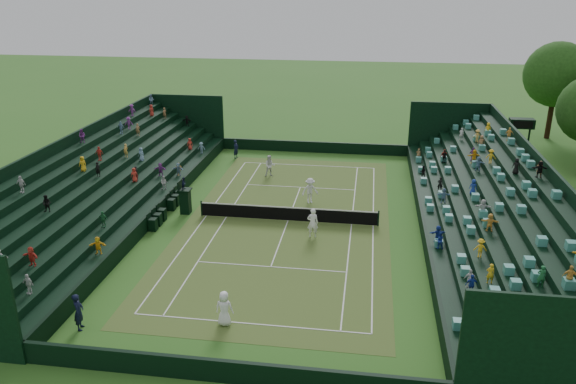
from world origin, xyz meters
name	(u,v)px	position (x,y,z in m)	size (l,w,h in m)	color
ground	(288,221)	(0.00, 0.00, 0.00)	(160.00, 160.00, 0.00)	#336A21
court_surface	(288,221)	(0.00, 0.00, 0.01)	(12.97, 26.77, 0.01)	#3B7226
perimeter_wall_north	(314,147)	(0.00, 15.88, 0.50)	(17.17, 0.20, 1.00)	black
perimeter_wall_south	(228,371)	(0.00, -15.88, 0.50)	(17.17, 0.20, 1.00)	black
perimeter_wall_east	(422,221)	(8.48, 0.00, 0.50)	(0.20, 31.77, 1.00)	black
perimeter_wall_west	(162,207)	(-8.48, 0.00, 0.50)	(0.20, 31.77, 1.00)	black
north_grandstand	(493,210)	(12.66, 0.00, 1.55)	(6.60, 32.00, 4.90)	black
south_grandstand	(102,189)	(-12.66, 0.00, 1.55)	(6.60, 32.00, 4.90)	black
tennis_net	(288,213)	(0.00, 0.00, 0.53)	(11.67, 0.10, 1.06)	black
scoreboard_tower	(521,125)	(17.75, 16.00, 3.14)	(2.00, 1.00, 3.70)	black
umpire_chair	(185,198)	(-6.98, 0.30, 1.09)	(0.81, 0.81, 2.54)	black
courtside_chairs	(166,209)	(-8.14, -0.21, 0.43)	(0.52, 5.49, 1.13)	black
player_near_west	(224,308)	(-1.10, -12.09, 0.84)	(0.82, 0.53, 1.67)	white
player_near_east	(313,223)	(1.83, -2.21, 0.93)	(0.68, 0.44, 1.85)	white
player_far_west	(270,166)	(-2.74, 8.65, 0.87)	(0.84, 0.66, 1.73)	white
player_far_east	(310,191)	(1.05, 3.39, 0.91)	(1.18, 0.68, 1.82)	white
line_judge_north	(236,149)	(-6.56, 13.13, 0.81)	(0.59, 0.39, 1.62)	black
line_judge_south	(79,312)	(-7.40, -13.35, 0.87)	(0.64, 0.42, 1.75)	black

